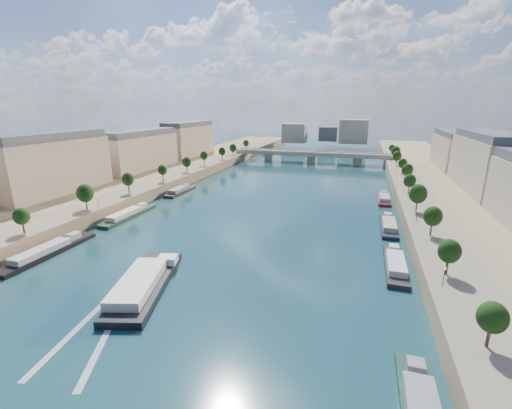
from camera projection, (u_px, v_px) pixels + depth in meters
The scene contains 16 objects.
ground at pixel (264, 210), 134.62m from camera, with size 700.00×700.00×0.00m, color #0C3238.
quay_left at pixel (112, 191), 154.62m from camera, with size 44.00×520.00×5.00m, color #9E8460.
quay_right at pixel (473, 222), 113.23m from camera, with size 44.00×520.00×5.00m, color #9E8460.
pave_left at pixel (139, 188), 149.60m from camera, with size 14.00×520.00×0.10m, color gray.
pave_right at pixel (424, 211), 116.83m from camera, with size 14.00×520.00×0.10m, color gray.
trees_left at pixel (145, 175), 149.35m from camera, with size 4.80×268.80×8.26m.
trees_right at pixel (416, 188), 125.06m from camera, with size 4.80×268.80×8.26m.
lamps_left at pixel (133, 187), 138.38m from camera, with size 0.36×200.36×4.28m.
lamps_right at pixel (410, 198), 121.95m from camera, with size 0.36×200.36×4.28m.
buildings_left at pixel (103, 155), 165.47m from camera, with size 16.00×226.00×23.20m.
skyline at pixel (330, 132), 330.80m from camera, with size 79.00×42.00×22.00m.
bridge at pixel (312, 156), 245.64m from camera, with size 112.00×12.00×8.15m.
tour_barge at pixel (145, 283), 76.93m from camera, with size 17.24×32.51×4.24m.
wake at pixel (91, 332), 62.14m from camera, with size 14.69×25.86×0.04m.
moored_barges_left at pixel (50, 251), 94.94m from camera, with size 5.00×159.87×3.60m.
moored_barges_right at pixel (392, 245), 98.56m from camera, with size 5.00×131.05×3.60m.
Camera 1 is at (35.37, -23.76, 39.66)m, focal length 24.00 mm.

